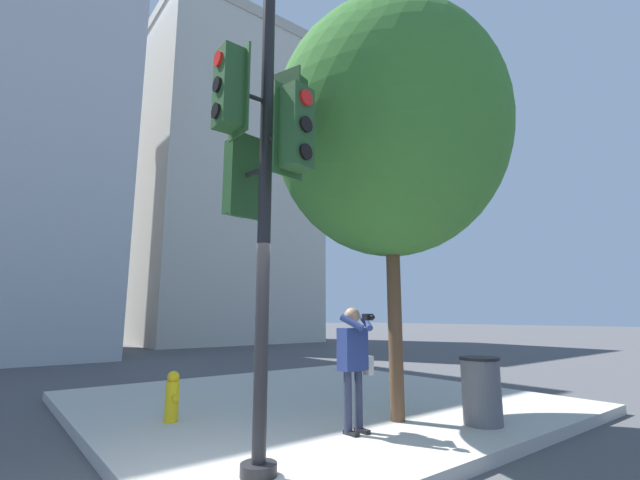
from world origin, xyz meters
TOP-DOWN VIEW (x-y plane):
  - sidewalk_corner at (3.50, 3.50)m, footprint 8.00×8.00m
  - traffic_signal_pole at (0.60, 0.57)m, footprint 1.26×1.28m
  - person_photographer at (2.43, 1.11)m, footprint 0.58×0.54m
  - street_tree at (3.40, 1.21)m, footprint 3.92×3.92m
  - fire_hydrant at (0.69, 3.27)m, footprint 0.20×0.26m
  - trash_bin at (4.20, 0.28)m, footprint 0.58×0.58m
  - building_right at (11.24, 23.69)m, footprint 11.47×8.46m

SIDE VIEW (x-z plane):
  - sidewalk_corner at x=3.50m, z-range 0.00..0.17m
  - fire_hydrant at x=0.69m, z-range 0.16..0.90m
  - trash_bin at x=4.20m, z-range 0.17..1.13m
  - person_photographer at x=2.43m, z-range 0.34..2.01m
  - traffic_signal_pole at x=0.60m, z-range 0.68..6.37m
  - street_tree at x=3.40m, z-range 1.42..8.24m
  - building_right at x=11.24m, z-range 0.02..22.58m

